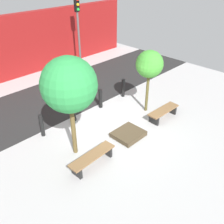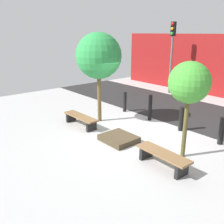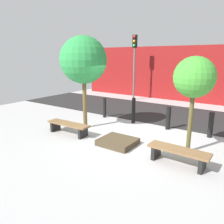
# 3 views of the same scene
# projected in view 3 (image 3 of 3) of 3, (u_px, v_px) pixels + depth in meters

# --- Properties ---
(ground_plane) EXTENTS (18.00, 18.00, 0.00)m
(ground_plane) POSITION_uv_depth(u_px,v_px,m) (132.00, 136.00, 7.92)
(ground_plane) COLOR #A8A8A8
(road_strip) EXTENTS (18.00, 4.07, 0.01)m
(road_strip) POSITION_uv_depth(u_px,v_px,m) (169.00, 114.00, 10.95)
(road_strip) COLOR #252525
(road_strip) RESTS_ON ground
(building_facade) EXTENTS (16.20, 0.50, 3.48)m
(building_facade) POSITION_uv_depth(u_px,v_px,m) (193.00, 74.00, 13.65)
(building_facade) COLOR maroon
(building_facade) RESTS_ON ground
(bench_left) EXTENTS (1.77, 0.50, 0.42)m
(bench_left) POSITION_uv_depth(u_px,v_px,m) (68.00, 126.00, 8.09)
(bench_left) COLOR black
(bench_left) RESTS_ON ground
(bench_right) EXTENTS (1.64, 0.52, 0.43)m
(bench_right) POSITION_uv_depth(u_px,v_px,m) (178.00, 153.00, 5.82)
(bench_right) COLOR black
(bench_right) RESTS_ON ground
(planter_bed) EXTENTS (1.14, 1.00, 0.19)m
(planter_bed) POSITION_uv_depth(u_px,v_px,m) (118.00, 142.00, 7.17)
(planter_bed) COLOR #453926
(planter_bed) RESTS_ON ground
(tree_behind_left_bench) EXTENTS (1.80, 1.80, 3.58)m
(tree_behind_left_bench) POSITION_uv_depth(u_px,v_px,m) (83.00, 60.00, 8.26)
(tree_behind_left_bench) COLOR brown
(tree_behind_left_bench) RESTS_ON ground
(tree_behind_right_bench) EXTENTS (1.17, 1.17, 2.83)m
(tree_behind_right_bench) POSITION_uv_depth(u_px,v_px,m) (194.00, 78.00, 6.10)
(tree_behind_right_bench) COLOR brown
(tree_behind_right_bench) RESTS_ON ground
(bollard_far_left) EXTENTS (0.16, 0.16, 0.95)m
(bollard_far_left) POSITION_uv_depth(u_px,v_px,m) (105.00, 107.00, 10.31)
(bollard_far_left) COLOR black
(bollard_far_left) RESTS_ON ground
(bollard_left) EXTENTS (0.15, 0.15, 1.10)m
(bollard_left) POSITION_uv_depth(u_px,v_px,m) (134.00, 110.00, 9.43)
(bollard_left) COLOR black
(bollard_left) RESTS_ON ground
(bollard_center) EXTENTS (0.18, 0.18, 0.93)m
(bollard_center) POSITION_uv_depth(u_px,v_px,m) (168.00, 118.00, 8.58)
(bollard_center) COLOR black
(bollard_center) RESTS_ON ground
(bollard_right) EXTENTS (0.17, 0.17, 0.93)m
(bollard_right) POSITION_uv_depth(u_px,v_px,m) (211.00, 125.00, 7.72)
(bollard_right) COLOR black
(bollard_right) RESTS_ON ground
(traffic_light_west) EXTENTS (0.28, 0.27, 4.13)m
(traffic_light_west) POSITION_uv_depth(u_px,v_px,m) (134.00, 56.00, 13.95)
(traffic_light_west) COLOR slate
(traffic_light_west) RESTS_ON ground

